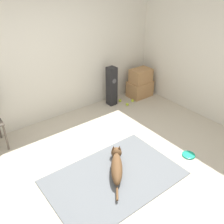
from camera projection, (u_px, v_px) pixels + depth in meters
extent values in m
plane|color=#BCB29E|center=(112.00, 173.00, 3.83)|extent=(12.00, 12.00, 0.00)
cube|color=beige|center=(44.00, 58.00, 4.64)|extent=(8.00, 0.06, 2.55)
cube|color=slate|center=(114.00, 177.00, 3.74)|extent=(1.96, 1.30, 0.01)
ellipsoid|color=brown|center=(117.00, 168.00, 3.76)|extent=(0.55, 0.63, 0.20)
sphere|color=brown|center=(116.00, 153.00, 4.09)|extent=(0.18, 0.18, 0.18)
cone|color=brown|center=(113.00, 148.00, 4.05)|extent=(0.06, 0.06, 0.08)
cone|color=brown|center=(119.00, 148.00, 4.05)|extent=(0.06, 0.06, 0.08)
cylinder|color=brown|center=(117.00, 194.00, 3.40)|extent=(0.16, 0.19, 0.03)
cylinder|color=#199E7A|center=(188.00, 155.00, 4.18)|extent=(0.21, 0.21, 0.02)
torus|color=#199E7A|center=(189.00, 155.00, 4.18)|extent=(0.22, 0.22, 0.02)
cube|color=#A87A4C|center=(140.00, 89.00, 6.07)|extent=(0.56, 0.40, 0.38)
cube|color=#A87A4C|center=(141.00, 76.00, 5.89)|extent=(0.49, 0.34, 0.31)
cube|color=black|center=(112.00, 86.00, 5.57)|extent=(0.19, 0.19, 0.89)
cylinder|color=#4C4C51|center=(114.00, 81.00, 5.42)|extent=(0.10, 0.00, 0.10)
cylinder|color=brown|center=(6.00, 138.00, 4.21)|extent=(0.04, 0.04, 0.50)
sphere|color=#C6E033|center=(132.00, 101.00, 5.86)|extent=(0.07, 0.07, 0.07)
sphere|color=#C6E033|center=(127.00, 104.00, 5.70)|extent=(0.07, 0.07, 0.07)
sphere|color=#C6E033|center=(120.00, 100.00, 5.86)|extent=(0.07, 0.07, 0.07)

